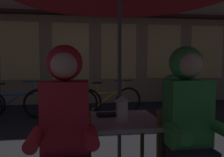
# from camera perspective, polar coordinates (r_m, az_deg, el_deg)

# --- Properties ---
(cafe_table) EXTENTS (0.72, 0.72, 0.74)m
(cafe_table) POSITION_cam_1_polar(r_m,az_deg,el_deg) (2.27, 1.81, -12.20)
(cafe_table) COLOR #B2AD9E
(cafe_table) RESTS_ON ground_plane
(lantern) EXTENTS (0.11, 0.11, 0.23)m
(lantern) POSITION_cam_1_polar(r_m,az_deg,el_deg) (2.14, 2.41, -7.06)
(lantern) COLOR white
(lantern) RESTS_ON cafe_table
(chair_right) EXTENTS (0.40, 0.40, 0.87)m
(chair_right) POSITION_cam_1_polar(r_m,az_deg,el_deg) (2.12, 17.21, -17.78)
(chair_right) COLOR olive
(chair_right) RESTS_ON ground_plane
(person_left_hooded) EXTENTS (0.45, 0.56, 1.40)m
(person_left_hooded) POSITION_cam_1_polar(r_m,az_deg,el_deg) (1.77, -11.35, -9.93)
(person_left_hooded) COLOR black
(person_left_hooded) RESTS_ON ground_plane
(person_right_hooded) EXTENTS (0.45, 0.56, 1.40)m
(person_right_hooded) POSITION_cam_1_polar(r_m,az_deg,el_deg) (1.97, 18.15, -8.65)
(person_right_hooded) COLOR black
(person_right_hooded) RESTS_ON ground_plane
(shopfront_building) EXTENTS (10.00, 0.93, 6.20)m
(shopfront_building) POSITION_cam_1_polar(r_m,az_deg,el_deg) (7.77, -4.32, 17.50)
(shopfront_building) COLOR #937A56
(shopfront_building) RESTS_ON ground_plane
(bicycle_second) EXTENTS (1.68, 0.22, 0.84)m
(bicycle_second) POSITION_cam_1_polar(r_m,az_deg,el_deg) (5.75, -22.58, -5.56)
(bicycle_second) COLOR black
(bicycle_second) RESTS_ON ground_plane
(bicycle_third) EXTENTS (1.68, 0.14, 0.84)m
(bicycle_third) POSITION_cam_1_polar(r_m,az_deg,el_deg) (5.50, -12.31, -5.77)
(bicycle_third) COLOR black
(bicycle_third) RESTS_ON ground_plane
(bicycle_fourth) EXTENTS (1.65, 0.40, 0.84)m
(bicycle_fourth) POSITION_cam_1_polar(r_m,az_deg,el_deg) (5.60, -0.82, -5.51)
(bicycle_fourth) COLOR black
(bicycle_fourth) RESTS_ON ground_plane
(book) EXTENTS (0.21, 0.15, 0.02)m
(book) POSITION_cam_1_polar(r_m,az_deg,el_deg) (2.35, -1.23, -8.73)
(book) COLOR black
(book) RESTS_ON cafe_table
(potted_plant) EXTENTS (0.60, 0.60, 0.92)m
(potted_plant) POSITION_cam_1_polar(r_m,az_deg,el_deg) (7.00, 14.47, -2.10)
(potted_plant) COLOR brown
(potted_plant) RESTS_ON ground_plane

